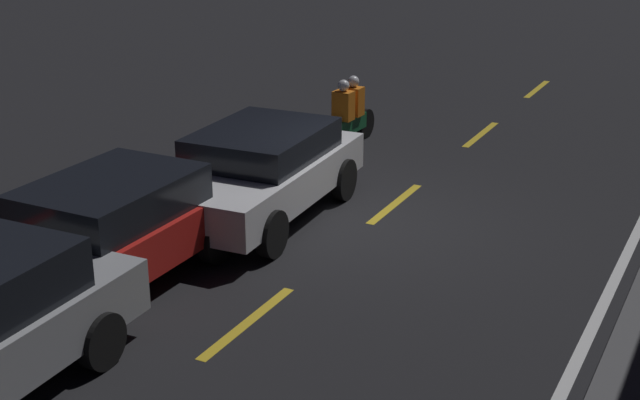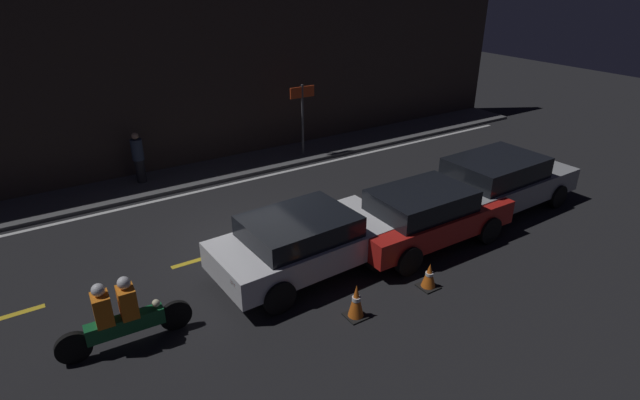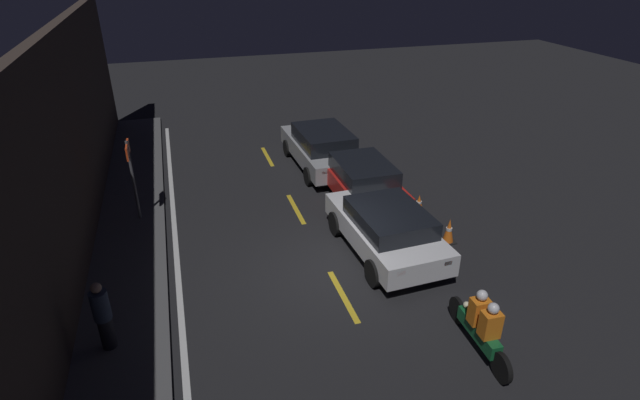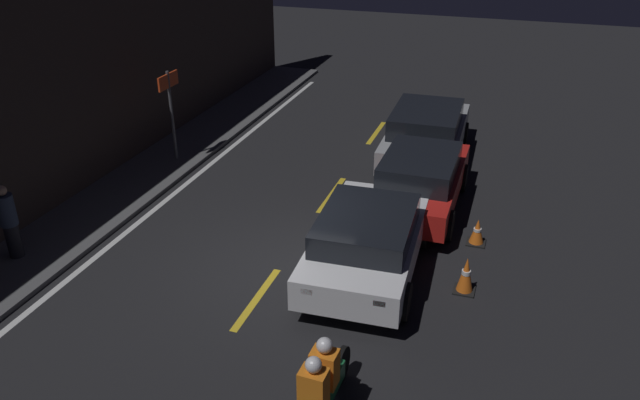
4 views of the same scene
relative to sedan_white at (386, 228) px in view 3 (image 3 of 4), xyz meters
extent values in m
plane|color=black|center=(-0.45, 1.67, -0.75)|extent=(56.00, 56.00, 0.00)
cube|color=#4C4C4F|center=(-0.45, 6.49, -0.70)|extent=(28.00, 1.85, 0.10)
cube|color=#382D28|center=(-0.45, 7.57, 2.00)|extent=(28.00, 0.30, 5.49)
cube|color=gold|center=(-1.45, 1.67, -0.74)|extent=(2.00, 0.14, 0.01)
cube|color=gold|center=(3.05, 1.67, -0.74)|extent=(2.00, 0.14, 0.01)
cube|color=gold|center=(7.55, 1.67, -0.74)|extent=(2.00, 0.14, 0.01)
cube|color=silver|center=(-0.45, 5.32, -0.74)|extent=(25.20, 0.14, 0.01)
cube|color=silver|center=(0.05, 0.00, -0.12)|extent=(4.15, 2.05, 0.58)
cube|color=black|center=(-0.15, -0.01, 0.39)|extent=(2.31, 1.77, 0.44)
cube|color=red|center=(-1.97, 0.51, 0.03)|extent=(0.07, 0.20, 0.10)
cube|color=red|center=(-1.92, -0.70, 0.03)|extent=(0.07, 0.20, 0.10)
cylinder|color=black|center=(1.27, 0.97, -0.41)|extent=(0.69, 0.21, 0.68)
cylinder|color=black|center=(1.36, -0.84, -0.41)|extent=(0.69, 0.21, 0.68)
cylinder|color=black|center=(-1.25, 0.85, -0.41)|extent=(0.69, 0.21, 0.68)
cylinder|color=black|center=(-1.16, -0.96, -0.41)|extent=(0.69, 0.21, 0.68)
cube|color=red|center=(3.05, -0.45, -0.13)|extent=(4.10, 1.74, 0.57)
cube|color=black|center=(2.85, -0.45, 0.40)|extent=(2.26, 1.57, 0.50)
cube|color=red|center=(1.03, 0.11, 0.01)|extent=(0.06, 0.20, 0.10)
cube|color=red|center=(1.04, -1.02, 0.01)|extent=(0.06, 0.20, 0.10)
cylinder|color=black|center=(4.32, 0.40, -0.41)|extent=(0.67, 0.18, 0.67)
cylinder|color=black|center=(4.33, -1.29, -0.41)|extent=(0.67, 0.18, 0.67)
cylinder|color=black|center=(1.78, 0.39, -0.41)|extent=(0.67, 0.18, 0.67)
cylinder|color=black|center=(1.79, -1.30, -0.41)|extent=(0.67, 0.18, 0.67)
cube|color=#9EA0A5|center=(6.05, -0.07, -0.12)|extent=(4.56, 2.02, 0.61)
cube|color=black|center=(5.83, -0.07, 0.46)|extent=(2.53, 1.77, 0.55)
cube|color=red|center=(3.81, 0.49, 0.03)|extent=(0.07, 0.20, 0.10)
cube|color=red|center=(3.85, -0.74, 0.03)|extent=(0.07, 0.20, 0.10)
cylinder|color=black|center=(7.42, 0.90, -0.43)|extent=(0.64, 0.20, 0.64)
cylinder|color=black|center=(7.48, -0.95, -0.43)|extent=(0.64, 0.20, 0.64)
cylinder|color=black|center=(4.63, 0.82, -0.43)|extent=(0.64, 0.20, 0.64)
cylinder|color=black|center=(4.68, -1.03, -0.43)|extent=(0.64, 0.20, 0.64)
cylinder|color=black|center=(-2.97, -0.39, -0.45)|extent=(0.59, 0.10, 0.59)
cylinder|color=black|center=(-4.66, -0.32, -0.45)|extent=(0.59, 0.12, 0.59)
cube|color=#14592D|center=(-3.82, -0.36, -0.30)|extent=(1.30, 0.29, 0.30)
sphere|color=#F2EABF|center=(-3.27, -0.38, -0.07)|extent=(0.14, 0.14, 0.14)
cube|color=orange|center=(-3.72, -0.36, 0.12)|extent=(0.29, 0.37, 0.55)
sphere|color=silver|center=(-3.72, -0.36, 0.51)|extent=(0.22, 0.22, 0.22)
cube|color=orange|center=(-4.12, -0.35, 0.12)|extent=(0.29, 0.37, 0.55)
sphere|color=silver|center=(-4.12, -0.35, 0.51)|extent=(0.22, 0.22, 0.22)
cube|color=black|center=(-0.01, -1.87, -0.73)|extent=(0.39, 0.39, 0.03)
cone|color=orange|center=(-0.01, -1.87, -0.37)|extent=(0.30, 0.30, 0.68)
cylinder|color=white|center=(-0.01, -1.87, -0.34)|extent=(0.17, 0.17, 0.08)
cube|color=black|center=(1.82, -1.89, -0.73)|extent=(0.39, 0.39, 0.03)
cone|color=orange|center=(1.82, -1.89, -0.45)|extent=(0.30, 0.30, 0.53)
cylinder|color=white|center=(1.82, -1.89, -0.42)|extent=(0.17, 0.17, 0.06)
cylinder|color=black|center=(-1.75, 6.72, -0.29)|extent=(0.28, 0.28, 0.71)
cylinder|color=#2D384C|center=(-1.75, 6.72, 0.38)|extent=(0.34, 0.34, 0.63)
sphere|color=tan|center=(-1.75, 6.72, 0.79)|extent=(0.20, 0.20, 0.20)
cylinder|color=#4C4C51|center=(3.65, 6.25, 0.56)|extent=(0.08, 0.08, 2.40)
cube|color=red|center=(3.65, 6.25, 1.51)|extent=(0.90, 0.05, 0.36)
camera|label=1|loc=(11.00, 6.71, 4.26)|focal=50.00mm
camera|label=2|loc=(-4.66, -7.93, 5.26)|focal=28.00mm
camera|label=3|loc=(-10.23, 4.85, 6.51)|focal=28.00mm
camera|label=4|loc=(-9.89, -2.36, 5.92)|focal=35.00mm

